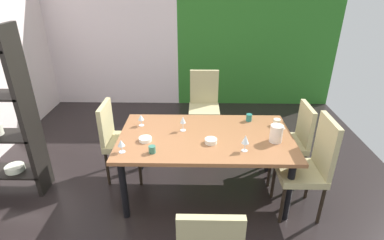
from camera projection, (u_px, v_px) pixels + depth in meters
ground_plane at (182, 209)px, 3.21m from camera, size 5.29×6.06×0.02m
back_panel_interior at (110, 34)px, 5.35m from camera, size 2.44×0.10×2.59m
garden_window_panel at (258, 35)px, 5.30m from camera, size 2.85×0.10×2.59m
dining_table at (206, 142)px, 3.19m from camera, size 1.83×1.04×0.72m
chair_right_near at (310, 164)px, 2.94m from camera, size 0.44×0.44×1.06m
chair_head_far at (204, 102)px, 4.41m from camera, size 0.44×0.45×1.01m
chair_right_far at (292, 138)px, 3.48m from camera, size 0.44×0.44×0.95m
chair_left_far at (118, 137)px, 3.51m from camera, size 0.45×0.44×0.96m
wine_glass_near_window at (141, 118)px, 3.33m from camera, size 0.07×0.07×0.13m
wine_glass_west at (245, 140)px, 2.83m from camera, size 0.07×0.07×0.17m
wine_glass_center at (183, 120)px, 3.21m from camera, size 0.06×0.06×0.17m
wine_glass_near_shelf at (121, 144)px, 2.83m from camera, size 0.07×0.07×0.13m
serving_bowl_right at (145, 139)px, 3.05m from camera, size 0.13×0.13×0.04m
serving_bowl_left at (211, 141)px, 3.01m from camera, size 0.12×0.12×0.05m
cup_corner at (277, 122)px, 3.36m from camera, size 0.08×0.08×0.07m
cup_east at (152, 149)px, 2.84m from camera, size 0.07×0.07×0.07m
cup_north at (249, 118)px, 3.46m from camera, size 0.07×0.07×0.08m
pitcher_rear at (276, 133)px, 3.01m from camera, size 0.15×0.13×0.18m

